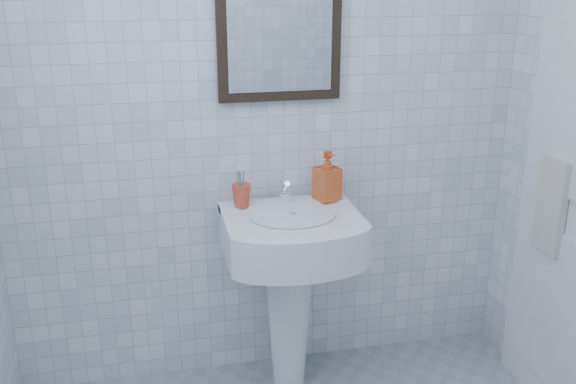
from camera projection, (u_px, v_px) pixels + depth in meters
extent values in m
cube|color=white|center=(267.00, 97.00, 2.62)|extent=(2.20, 0.02, 2.50)
cone|color=white|center=(289.00, 315.00, 2.75)|extent=(0.21, 0.21, 0.68)
cube|color=white|center=(291.00, 233.00, 2.58)|extent=(0.54, 0.39, 0.16)
cube|color=white|center=(284.00, 204.00, 2.69)|extent=(0.54, 0.10, 0.03)
cylinder|color=white|center=(293.00, 215.00, 2.52)|extent=(0.34, 0.34, 0.01)
cylinder|color=white|center=(285.00, 198.00, 2.66)|extent=(0.04, 0.04, 0.04)
cylinder|color=white|center=(285.00, 187.00, 2.63)|extent=(0.02, 0.08, 0.07)
cylinder|color=white|center=(284.00, 188.00, 2.66)|extent=(0.03, 0.04, 0.08)
imported|color=#D54614|center=(327.00, 176.00, 2.67)|extent=(0.12, 0.12, 0.21)
cube|color=black|center=(279.00, 22.00, 2.52)|extent=(0.50, 0.04, 0.62)
cube|color=white|center=(280.00, 22.00, 2.50)|extent=(0.42, 0.00, 0.54)
torus|color=white|center=(562.00, 161.00, 2.46)|extent=(0.01, 0.18, 0.18)
cube|color=beige|center=(551.00, 205.00, 2.52)|extent=(0.03, 0.16, 0.38)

